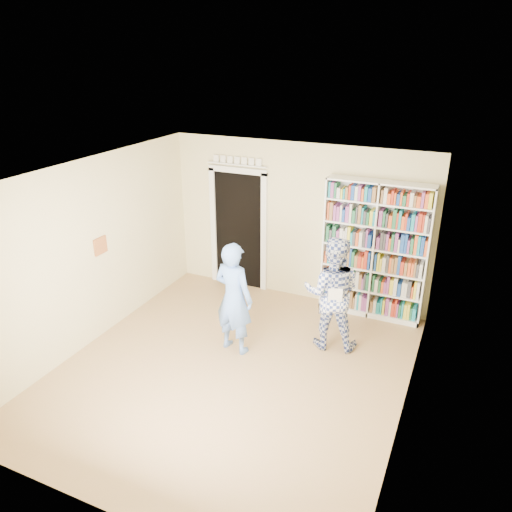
# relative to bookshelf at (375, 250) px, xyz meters

# --- Properties ---
(floor) EXTENTS (5.00, 5.00, 0.00)m
(floor) POSITION_rel_bookshelf_xyz_m (-1.35, -2.34, -1.13)
(floor) COLOR #A3804F
(floor) RESTS_ON ground
(ceiling) EXTENTS (5.00, 5.00, 0.00)m
(ceiling) POSITION_rel_bookshelf_xyz_m (-1.35, -2.34, 1.57)
(ceiling) COLOR white
(ceiling) RESTS_ON wall_back
(wall_back) EXTENTS (4.50, 0.00, 4.50)m
(wall_back) POSITION_rel_bookshelf_xyz_m (-1.35, 0.16, 0.22)
(wall_back) COLOR beige
(wall_back) RESTS_ON floor
(wall_left) EXTENTS (0.00, 5.00, 5.00)m
(wall_left) POSITION_rel_bookshelf_xyz_m (-3.60, -2.34, 0.22)
(wall_left) COLOR beige
(wall_left) RESTS_ON floor
(wall_right) EXTENTS (0.00, 5.00, 5.00)m
(wall_right) POSITION_rel_bookshelf_xyz_m (0.90, -2.34, 0.22)
(wall_right) COLOR beige
(wall_right) RESTS_ON floor
(bookshelf) EXTENTS (1.63, 0.31, 2.24)m
(bookshelf) POSITION_rel_bookshelf_xyz_m (0.00, 0.00, 0.00)
(bookshelf) COLOR white
(bookshelf) RESTS_ON floor
(doorway) EXTENTS (1.10, 0.08, 2.43)m
(doorway) POSITION_rel_bookshelf_xyz_m (-2.45, 0.13, 0.05)
(doorway) COLOR black
(doorway) RESTS_ON floor
(wall_art) EXTENTS (0.03, 0.25, 0.25)m
(wall_art) POSITION_rel_bookshelf_xyz_m (-3.58, -2.14, 0.27)
(wall_art) COLOR brown
(wall_art) RESTS_ON wall_left
(man_blue) EXTENTS (0.66, 0.49, 1.66)m
(man_blue) POSITION_rel_bookshelf_xyz_m (-1.56, -1.85, -0.30)
(man_blue) COLOR #628CDB
(man_blue) RESTS_ON floor
(man_plaid) EXTENTS (0.93, 0.79, 1.70)m
(man_plaid) POSITION_rel_bookshelf_xyz_m (-0.33, -1.17, -0.28)
(man_plaid) COLOR navy
(man_plaid) RESTS_ON floor
(paper_sheet) EXTENTS (0.18, 0.08, 0.27)m
(paper_sheet) POSITION_rel_bookshelf_xyz_m (-0.22, -1.42, -0.21)
(paper_sheet) COLOR white
(paper_sheet) RESTS_ON man_plaid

